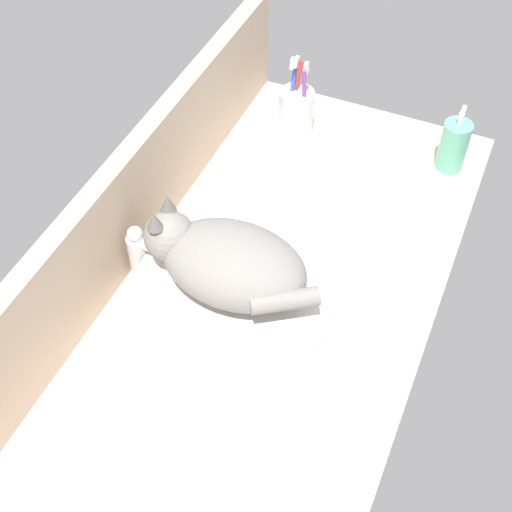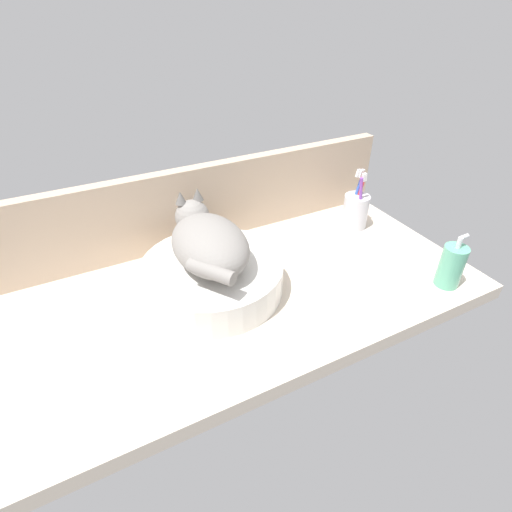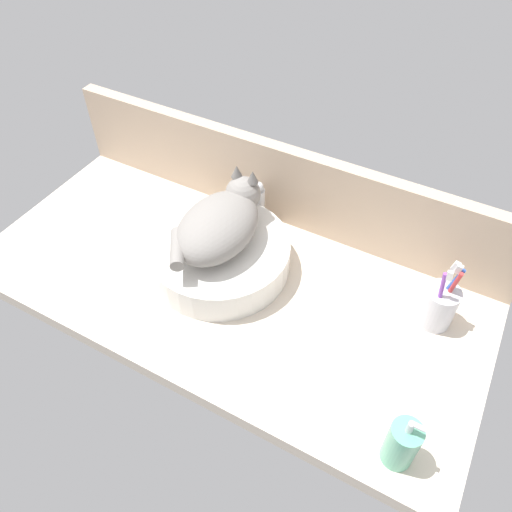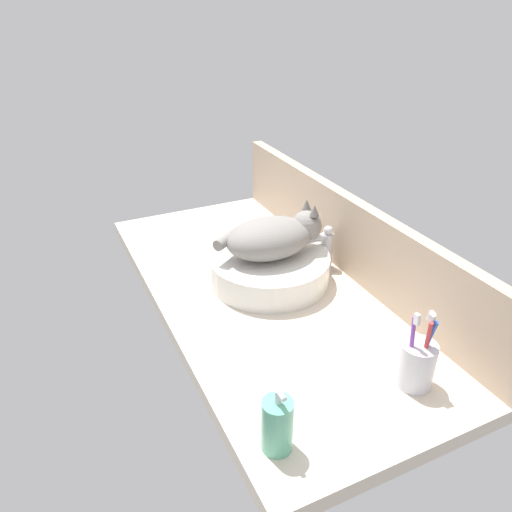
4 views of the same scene
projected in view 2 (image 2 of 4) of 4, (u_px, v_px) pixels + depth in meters
ground_plane at (234, 299)px, 101.00cm from camera, size 125.20×58.61×4.00cm
backsplash_panel at (192, 206)px, 113.44cm from camera, size 125.20×3.60×22.93cm
sink_basin at (212, 277)px, 98.61cm from camera, size 34.85×34.85×8.08cm
cat at (207, 241)px, 94.01cm from camera, size 17.26×32.32×14.00cm
faucet at (188, 232)px, 110.11cm from camera, size 3.60×11.82×13.60cm
soap_dispenser at (451, 266)px, 99.49cm from camera, size 5.92×5.92×14.52cm
toothbrush_cup at (356, 210)px, 123.87cm from camera, size 7.74×7.74×18.70cm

